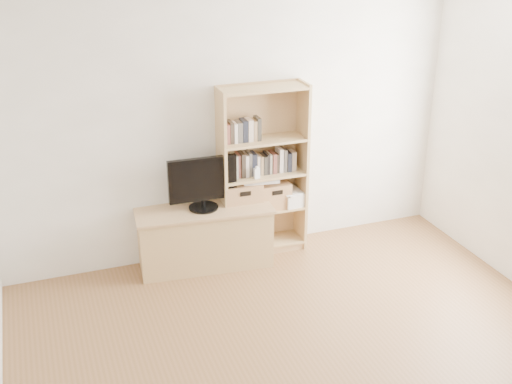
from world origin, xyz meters
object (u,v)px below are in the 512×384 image
bookshelf (263,172)px  basket_left (241,196)px  tv_stand (205,238)px  basket_right (273,194)px  baby_monitor (257,173)px  television (203,183)px  laptop (260,179)px

bookshelf → basket_left: 0.32m
tv_stand → basket_right: size_ratio=4.03×
basket_right → tv_stand: bearing=-173.5°
tv_stand → baby_monitor: bearing=4.2°
television → laptop: 0.60m
bookshelf → baby_monitor: bookshelf is taller
tv_stand → basket_right: bearing=11.4°
tv_stand → television: size_ratio=1.93×
baby_monitor → laptop: bearing=48.5°
baby_monitor → basket_right: baby_monitor is taller
basket_right → laptop: 0.24m
basket_right → laptop: size_ratio=0.90×
baby_monitor → basket_left: (-0.13, 0.09, -0.26)m
tv_stand → baby_monitor: baby_monitor is taller
tv_stand → baby_monitor: 0.81m
bookshelf → laptop: bearing=-154.4°
basket_right → bookshelf: bearing=177.1°
bookshelf → laptop: bookshelf is taller
baby_monitor → laptop: (0.06, 0.08, -0.10)m
baby_monitor → basket_right: bearing=19.2°
basket_left → laptop: laptop is taller
television → baby_monitor: size_ratio=6.33×
television → baby_monitor: bearing=0.4°
tv_stand → bookshelf: bearing=12.9°
basket_left → laptop: 0.25m
bookshelf → basket_left: size_ratio=4.64×
tv_stand → basket_left: 0.53m
bookshelf → baby_monitor: bearing=-135.0°
bookshelf → baby_monitor: 0.14m
tv_stand → basket_left: (0.40, 0.08, 0.34)m
laptop → tv_stand: bearing=-165.1°
basket_left → laptop: size_ratio=1.06×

